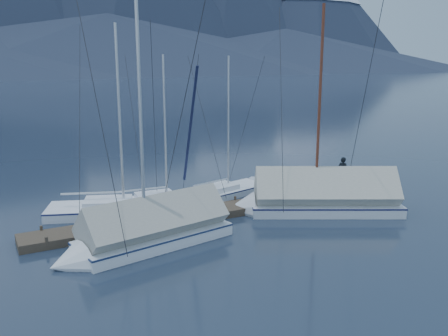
# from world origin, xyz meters

# --- Properties ---
(ground) EXTENTS (1000.00, 1000.00, 0.00)m
(ground) POSITION_xyz_m (0.00, 0.00, 0.00)
(ground) COLOR black
(ground) RESTS_ON ground
(dock) EXTENTS (18.00, 1.50, 0.54)m
(dock) POSITION_xyz_m (0.00, 2.00, 0.11)
(dock) COLOR #382D23
(dock) RESTS_ON ground
(mooring_posts) EXTENTS (15.12, 1.52, 0.35)m
(mooring_posts) POSITION_xyz_m (-0.50, 2.00, 0.35)
(mooring_posts) COLOR #382D23
(mooring_posts) RESTS_ON ground
(sailboat_open_left) EXTENTS (7.42, 4.42, 9.48)m
(sailboat_open_left) POSITION_xyz_m (-3.68, 3.99, 0.17)
(sailboat_open_left) COLOR white
(sailboat_open_left) RESTS_ON ground
(sailboat_open_mid) EXTENTS (6.21, 2.61, 8.05)m
(sailboat_open_mid) POSITION_xyz_m (-1.38, 4.63, 0.14)
(sailboat_open_mid) COLOR white
(sailboat_open_mid) RESTS_ON ground
(sailboat_open_right) EXTENTS (6.28, 3.11, 8.00)m
(sailboat_open_right) POSITION_xyz_m (2.15, 4.85, 0.14)
(sailboat_open_right) COLOR silver
(sailboat_open_right) RESTS_ON ground
(sailboat_covered_near) EXTENTS (8.29, 5.96, 10.52)m
(sailboat_covered_near) POSITION_xyz_m (3.87, 0.36, 0.52)
(sailboat_covered_near) COLOR silver
(sailboat_covered_near) RESTS_ON ground
(sailboat_covered_far) EXTENTS (7.43, 3.46, 10.05)m
(sailboat_covered_far) POSITION_xyz_m (-4.73, -0.15, 0.49)
(sailboat_covered_far) COLOR white
(sailboat_covered_far) RESTS_ON ground
(person) EXTENTS (0.55, 0.68, 1.61)m
(person) POSITION_xyz_m (7.50, 2.29, 1.15)
(person) COLOR black
(person) RESTS_ON dock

